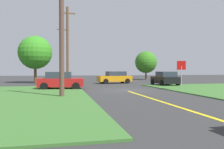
{
  "coord_description": "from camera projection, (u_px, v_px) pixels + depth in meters",
  "views": [
    {
      "loc": [
        -5.4,
        -19.31,
        1.75
      ],
      "look_at": [
        -0.26,
        4.2,
        1.32
      ],
      "focal_mm": 36.43,
      "sensor_mm": 36.0,
      "label": 1
    }
  ],
  "objects": [
    {
      "name": "ground_plane",
      "position": [
        125.0,
        90.0,
        20.05
      ],
      "size": [
        120.0,
        120.0,
        0.0
      ],
      "primitive_type": "plane",
      "color": "#313131"
    },
    {
      "name": "lane_stripe_center",
      "position": [
        165.0,
        103.0,
        12.23
      ],
      "size": [
        0.2,
        14.0,
        0.01
      ],
      "primitive_type": "cube",
      "color": "yellow",
      "rests_on": "ground"
    },
    {
      "name": "stop_sign",
      "position": [
        181.0,
        69.0,
        20.03
      ],
      "size": [
        0.78,
        0.2,
        2.59
      ],
      "rotation": [
        0.0,
        0.0,
        2.93
      ],
      "color": "#9EA0A8",
      "rests_on": "ground"
    },
    {
      "name": "parked_car_near_building",
      "position": [
        61.0,
        81.0,
        21.11
      ],
      "size": [
        4.27,
        2.44,
        1.62
      ],
      "rotation": [
        0.0,
        0.0,
        -0.11
      ],
      "color": "red",
      "rests_on": "ground"
    },
    {
      "name": "car_approaching_junction",
      "position": [
        115.0,
        77.0,
        30.8
      ],
      "size": [
        4.74,
        2.51,
        1.62
      ],
      "rotation": [
        0.0,
        0.0,
        3.28
      ],
      "color": "orange",
      "rests_on": "ground"
    },
    {
      "name": "car_on_crossroad",
      "position": [
        165.0,
        79.0,
        26.42
      ],
      "size": [
        2.18,
        3.82,
        1.62
      ],
      "rotation": [
        0.0,
        0.0,
        1.57
      ],
      "color": "black",
      "rests_on": "ground"
    },
    {
      "name": "utility_pole_near",
      "position": [
        62.0,
        33.0,
        14.69
      ],
      "size": [
        1.8,
        0.32,
        8.15
      ],
      "color": "brown",
      "rests_on": "ground"
    },
    {
      "name": "utility_pole_mid",
      "position": [
        68.0,
        45.0,
        26.18
      ],
      "size": [
        1.8,
        0.3,
        9.08
      ],
      "color": "brown",
      "rests_on": "ground"
    },
    {
      "name": "utility_pole_far",
      "position": [
        63.0,
        53.0,
        33.54
      ],
      "size": [
        1.78,
        0.51,
        8.43
      ],
      "color": "#4F4127",
      "rests_on": "ground"
    },
    {
      "name": "oak_tree_left",
      "position": [
        146.0,
        62.0,
        43.18
      ],
      "size": [
        4.15,
        4.15,
        5.4
      ],
      "color": "brown",
      "rests_on": "ground"
    },
    {
      "name": "pine_tree_center",
      "position": [
        35.0,
        53.0,
        31.88
      ],
      "size": [
        4.66,
        4.66,
        6.6
      ],
      "color": "brown",
      "rests_on": "ground"
    }
  ]
}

